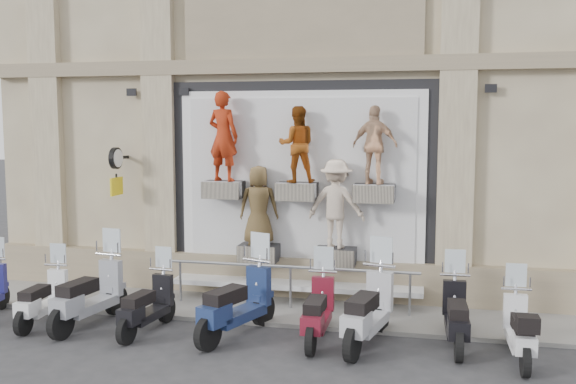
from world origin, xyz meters
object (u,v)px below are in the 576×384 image
scooter_g (368,295)px  scooter_i (520,317)px  scooter_d (147,293)px  scooter_f (318,298)px  guard_rail (291,289)px  scooter_h (457,302)px  scooter_b (43,287)px  scooter_c (89,281)px  clock_sign_bracket (116,165)px  scooter_e (237,288)px

scooter_g → scooter_i: scooter_g is taller
scooter_d → scooter_f: scooter_f is taller
guard_rail → scooter_h: 3.38m
scooter_f → scooter_h: 2.29m
scooter_b → scooter_c: (0.90, 0.08, 0.15)m
clock_sign_bracket → scooter_f: (4.72, -2.03, -2.04)m
scooter_b → scooter_h: size_ratio=0.92×
scooter_h → scooter_i: bearing=-26.7°
scooter_f → scooter_e: bearing=-176.7°
clock_sign_bracket → scooter_h: 7.51m
scooter_c → scooter_i: size_ratio=1.20×
scooter_e → scooter_i: bearing=19.1°
guard_rail → scooter_c: bearing=-153.3°
clock_sign_bracket → scooter_i: clock_sign_bracket is taller
clock_sign_bracket → scooter_f: 5.53m
scooter_d → scooter_h: (5.29, 0.48, 0.04)m
scooter_g → scooter_h: size_ratio=1.14×
scooter_f → scooter_c: bearing=-179.1°
guard_rail → scooter_c: 3.79m
scooter_b → scooter_e: size_ratio=0.81×
guard_rail → scooter_g: 2.35m
scooter_e → guard_rail: bearing=91.0°
scooter_c → scooter_f: scooter_c is taller
scooter_b → scooter_g: (5.94, 0.17, 0.16)m
scooter_d → scooter_f: 3.02m
guard_rail → scooter_b: scooter_b is taller
scooter_f → scooter_i: (3.22, -0.17, -0.05)m
clock_sign_bracket → scooter_e: bearing=-32.7°
scooter_d → scooter_h: scooter_h is taller
scooter_f → scooter_g: 0.86m
scooter_d → scooter_e: bearing=11.3°
clock_sign_bracket → scooter_c: bearing=-76.1°
guard_rail → scooter_b: 4.63m
clock_sign_bracket → scooter_g: (5.58, -2.07, -1.93)m
guard_rail → scooter_f: bearing=-62.2°
scooter_d → scooter_e: size_ratio=0.83×
scooter_i → guard_rail: bearing=155.6°
scooter_i → scooter_c: bearing=178.5°
scooter_c → scooter_e: 2.79m
scooter_h → scooter_i: scooter_h is taller
guard_rail → scooter_g: size_ratio=2.37×
scooter_b → scooter_c: 0.91m
scooter_e → clock_sign_bracket: bearing=167.3°
guard_rail → scooter_d: (-2.19, -1.79, 0.26)m
scooter_h → scooter_d: bearing=-177.0°
guard_rail → scooter_e: size_ratio=2.36×
scooter_b → scooter_f: size_ratio=0.92×
scooter_c → scooter_g: scooter_g is taller
clock_sign_bracket → scooter_i: (7.94, -2.21, -2.09)m
scooter_e → scooter_f: size_ratio=1.14×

